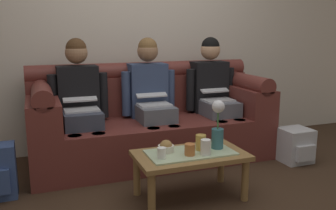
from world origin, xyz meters
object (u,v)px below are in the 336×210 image
(backpack_right, at_px, (295,146))
(flower_vase, at_px, (218,125))
(person_middle, at_px, (151,95))
(cup_near_left, at_px, (201,142))
(cup_near_right, at_px, (190,149))
(cup_far_left, at_px, (206,147))
(snack_bowl, at_px, (166,147))
(couch, at_px, (151,123))
(cup_far_center, at_px, (162,153))
(coffee_table, at_px, (190,159))
(person_right, at_px, (213,91))
(person_left, at_px, (80,99))

(backpack_right, bearing_deg, flower_vase, -161.22)
(person_middle, distance_m, cup_near_left, 1.00)
(cup_near_right, relative_size, cup_far_left, 0.75)
(person_middle, distance_m, snack_bowl, 0.97)
(couch, height_order, cup_far_left, couch)
(cup_near_left, height_order, backpack_right, cup_near_left)
(cup_near_left, xyz_separation_m, backpack_right, (1.21, 0.36, -0.27))
(flower_vase, relative_size, cup_far_center, 4.84)
(person_middle, xyz_separation_m, flower_vase, (0.24, -0.98, -0.10))
(flower_vase, xyz_separation_m, cup_far_left, (-0.16, -0.11, -0.13))
(coffee_table, height_order, cup_near_right, cup_near_right)
(cup_far_center, height_order, backpack_right, cup_far_center)
(cup_near_right, xyz_separation_m, cup_far_left, (0.12, -0.03, 0.01))
(person_right, bearing_deg, couch, 179.66)
(cup_near_right, bearing_deg, flower_vase, 16.10)
(cup_far_center, bearing_deg, cup_far_left, -6.59)
(person_middle, distance_m, person_right, 0.70)
(person_left, xyz_separation_m, cup_far_left, (0.78, -1.09, -0.23))
(cup_near_left, distance_m, cup_near_right, 0.16)
(person_left, distance_m, person_right, 1.40)
(couch, relative_size, cup_far_center, 29.44)
(couch, bearing_deg, backpack_right, -25.26)
(cup_near_left, height_order, cup_far_center, cup_near_left)
(cup_far_left, xyz_separation_m, backpack_right, (1.23, 0.47, -0.27))
(couch, distance_m, cup_far_left, 1.10)
(couch, distance_m, cup_near_right, 1.06)
(couch, bearing_deg, snack_bowl, -100.72)
(person_middle, xyz_separation_m, snack_bowl, (-0.18, -0.93, -0.25))
(backpack_right, bearing_deg, cup_near_right, -161.76)
(coffee_table, relative_size, snack_bowl, 7.01)
(person_middle, height_order, cup_near_right, person_middle)
(cup_near_right, distance_m, backpack_right, 1.44)
(couch, relative_size, backpack_right, 6.99)
(person_right, relative_size, snack_bowl, 10.06)
(snack_bowl, height_order, cup_near_left, cup_near_left)
(coffee_table, xyz_separation_m, cup_far_center, (-0.25, -0.06, 0.10))
(person_left, distance_m, cup_near_left, 1.27)
(person_middle, height_order, cup_far_center, person_middle)
(person_left, height_order, snack_bowl, person_left)
(cup_near_left, bearing_deg, person_middle, 95.57)
(person_middle, xyz_separation_m, coffee_table, (0.00, -0.99, -0.34))
(coffee_table, distance_m, snack_bowl, 0.21)
(person_left, relative_size, flower_vase, 3.16)
(couch, relative_size, snack_bowl, 19.33)
(person_left, height_order, cup_far_left, person_left)
(coffee_table, xyz_separation_m, cup_near_left, (0.09, 0.02, 0.12))
(person_left, relative_size, cup_near_left, 10.19)
(snack_bowl, relative_size, cup_near_right, 1.40)
(person_middle, height_order, coffee_table, person_middle)
(person_middle, bearing_deg, couch, 90.00)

